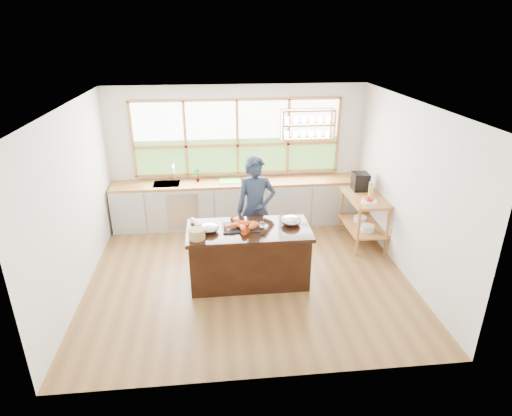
{
  "coord_description": "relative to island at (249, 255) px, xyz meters",
  "views": [
    {
      "loc": [
        -0.49,
        -5.94,
        3.69
      ],
      "look_at": [
        0.15,
        0.15,
        1.08
      ],
      "focal_mm": 30.0,
      "sensor_mm": 36.0,
      "label": 1
    }
  ],
  "objects": [
    {
      "name": "espresso_machine",
      "position": [
        2.19,
        1.44,
        0.61
      ],
      "size": [
        0.29,
        0.31,
        0.32
      ],
      "primitive_type": "cube",
      "rotation": [
        0.0,
        0.0,
        -0.03
      ],
      "color": "black",
      "rests_on": "right_shelf_unit"
    },
    {
      "name": "fruit_bowl",
      "position": [
        2.14,
        0.79,
        0.49
      ],
      "size": [
        0.26,
        0.26,
        0.11
      ],
      "color": "silver",
      "rests_on": "right_shelf_unit"
    },
    {
      "name": "cook",
      "position": [
        0.18,
        0.7,
        0.45
      ],
      "size": [
        0.67,
        0.45,
        1.81
      ],
      "primitive_type": "imported",
      "rotation": [
        0.0,
        0.0,
        0.03
      ],
      "color": "#1E283D",
      "rests_on": "ground_plane"
    },
    {
      "name": "lobster_pile",
      "position": [
        -0.09,
        0.02,
        0.5
      ],
      "size": [
        0.52,
        0.48,
        0.08
      ],
      "color": "#D24C1B",
      "rests_on": "slate_board"
    },
    {
      "name": "room_shell",
      "position": [
        0.02,
        0.71,
        1.3
      ],
      "size": [
        5.02,
        4.52,
        2.71
      ],
      "color": "silver",
      "rests_on": "ground_plane"
    },
    {
      "name": "wicker_basket",
      "position": [
        -0.76,
        -0.25,
        0.52
      ],
      "size": [
        0.24,
        0.24,
        0.15
      ],
      "primitive_type": "cylinder",
      "color": "#AE8D4B",
      "rests_on": "island"
    },
    {
      "name": "wine_glass",
      "position": [
        0.17,
        -0.23,
        0.61
      ],
      "size": [
        0.08,
        0.08,
        0.22
      ],
      "color": "silver",
      "rests_on": "island"
    },
    {
      "name": "slate_board",
      "position": [
        -0.11,
        0.05,
        0.45
      ],
      "size": [
        0.55,
        0.4,
        0.02
      ],
      "primitive_type": "cube",
      "rotation": [
        0.0,
        0.0,
        -0.01
      ],
      "color": "black",
      "rests_on": "island"
    },
    {
      "name": "parchment_roll",
      "position": [
        -0.78,
        0.2,
        0.49
      ],
      "size": [
        0.2,
        0.31,
        0.08
      ],
      "primitive_type": "cylinder",
      "rotation": [
        1.57,
        0.0,
        0.43
      ],
      "color": "white",
      "rests_on": "island"
    },
    {
      "name": "island",
      "position": [
        0.0,
        0.0,
        0.0
      ],
      "size": [
        1.85,
        0.9,
        0.9
      ],
      "color": "black",
      "rests_on": "ground_plane"
    },
    {
      "name": "mixing_bowl_left",
      "position": [
        -0.58,
        -0.04,
        0.5
      ],
      "size": [
        0.28,
        0.28,
        0.13
      ],
      "primitive_type": "ellipsoid",
      "color": "#B2B4B9",
      "rests_on": "island"
    },
    {
      "name": "cutting_board",
      "position": [
        -0.18,
        2.14,
        0.45
      ],
      "size": [
        0.42,
        0.33,
        0.01
      ],
      "primitive_type": "cube",
      "rotation": [
        0.0,
        0.0,
        -0.07
      ],
      "color": "#4ACF38",
      "rests_on": "back_counter"
    },
    {
      "name": "right_shelf_unit",
      "position": [
        2.19,
        1.09,
        0.15
      ],
      "size": [
        0.62,
        1.1,
        0.9
      ],
      "color": "#A66133",
      "rests_on": "ground_plane"
    },
    {
      "name": "back_counter",
      "position": [
        -0.02,
        2.14,
        0.0
      ],
      "size": [
        4.9,
        0.63,
        0.9
      ],
      "color": "#B0ADA6",
      "rests_on": "ground_plane"
    },
    {
      "name": "ground_plane",
      "position": [
        0.0,
        0.2,
        -0.45
      ],
      "size": [
        5.0,
        5.0,
        0.0
      ],
      "primitive_type": "plane",
      "color": "brown"
    },
    {
      "name": "mixing_bowl_right",
      "position": [
        0.65,
        0.08,
        0.51
      ],
      "size": [
        0.31,
        0.31,
        0.15
      ],
      "primitive_type": "ellipsoid",
      "color": "#B2B4B9",
      "rests_on": "island"
    },
    {
      "name": "wine_bottle",
      "position": [
        2.24,
        1.03,
        0.59
      ],
      "size": [
        0.09,
        0.09,
        0.29
      ],
      "primitive_type": "cylinder",
      "rotation": [
        0.0,
        0.0,
        0.23
      ],
      "color": "#A6B056",
      "rests_on": "right_shelf_unit"
    },
    {
      "name": "potted_plant",
      "position": [
        -0.8,
        2.2,
        0.58
      ],
      "size": [
        0.15,
        0.1,
        0.27
      ],
      "primitive_type": "imported",
      "rotation": [
        0.0,
        0.0,
        -0.03
      ],
      "color": "slate",
      "rests_on": "back_counter"
    }
  ]
}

